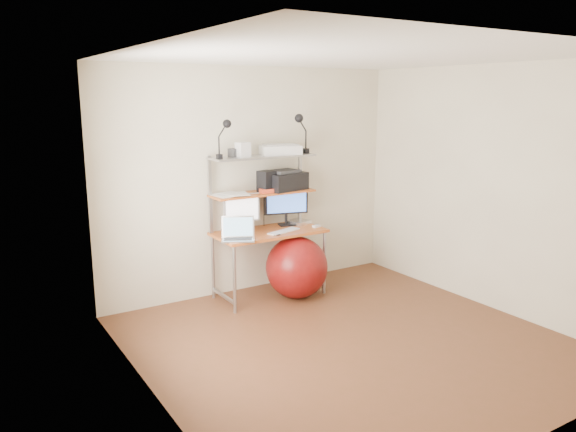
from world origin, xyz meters
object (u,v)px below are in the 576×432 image
(printer, at_px, (284,180))
(exercise_ball, at_px, (297,267))
(laptop, at_px, (238,235))
(monitor_silver, at_px, (242,210))
(monitor_black, at_px, (286,203))

(printer, bearing_deg, exercise_ball, -110.56)
(printer, bearing_deg, laptop, -170.38)
(laptop, height_order, printer, printer)
(exercise_ball, bearing_deg, monitor_silver, 148.49)
(printer, distance_m, exercise_ball, 0.98)
(monitor_silver, distance_m, exercise_ball, 0.87)
(monitor_silver, xyz_separation_m, laptop, (-0.18, -0.25, -0.19))
(laptop, relative_size, printer, 0.80)
(monitor_silver, xyz_separation_m, printer, (0.56, 0.04, 0.28))
(monitor_silver, bearing_deg, laptop, -118.09)
(monitor_silver, bearing_deg, monitor_black, 11.37)
(monitor_silver, distance_m, laptop, 0.36)
(laptop, distance_m, exercise_ball, 0.82)
(monitor_silver, relative_size, printer, 0.86)
(monitor_silver, relative_size, exercise_ball, 0.66)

